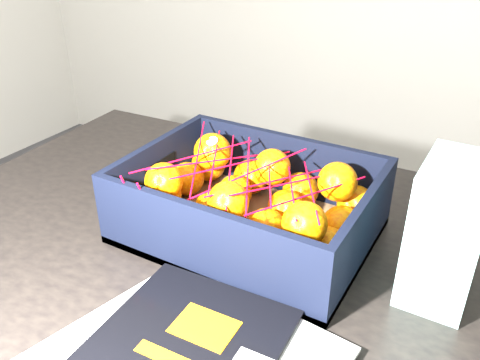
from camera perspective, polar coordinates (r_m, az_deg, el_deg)
The scene contains 5 objects.
table at distance 0.82m, azimuth 1.92°, elevation -14.60°, with size 1.24×0.86×0.75m.
produce_crate at distance 0.79m, azimuth 1.09°, elevation -3.68°, with size 0.37×0.28×0.12m.
clementine_heap at distance 0.78m, azimuth 1.23°, elevation -2.44°, with size 0.35×0.26×0.11m.
mesh_net at distance 0.75m, azimuth 0.24°, elevation 0.64°, with size 0.30×0.25×0.09m.
retail_carton at distance 0.70m, azimuth 22.52°, elevation -5.37°, with size 0.08×0.13×0.19m, color white.
Camera 1 is at (0.61, -0.30, 1.21)m, focal length 37.51 mm.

